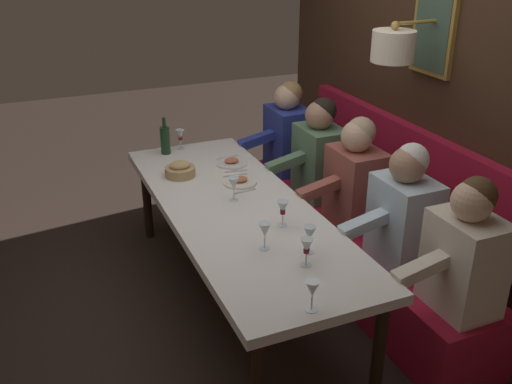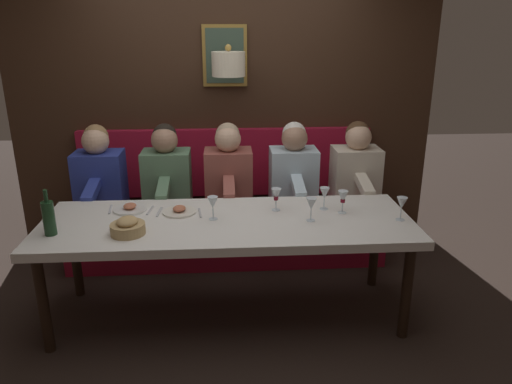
{
  "view_description": "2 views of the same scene",
  "coord_description": "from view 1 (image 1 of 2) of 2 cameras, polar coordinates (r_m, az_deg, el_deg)",
  "views": [
    {
      "loc": [
        -1.21,
        -3.15,
        2.4
      ],
      "look_at": [
        0.05,
        -0.2,
        0.92
      ],
      "focal_mm": 40.51,
      "sensor_mm": 36.0,
      "label": 1
    },
    {
      "loc": [
        -3.07,
        0.01,
        1.99
      ],
      "look_at": [
        0.05,
        -0.2,
        0.92
      ],
      "focal_mm": 33.81,
      "sensor_mm": 36.0,
      "label": 2
    }
  ],
  "objects": [
    {
      "name": "ground_plane",
      "position": [
        4.15,
        -1.75,
        -10.66
      ],
      "size": [
        12.0,
        12.0,
        0.0
      ],
      "primitive_type": "plane",
      "color": "black"
    },
    {
      "name": "dining_table",
      "position": [
        3.79,
        -1.88,
        -2.29
      ],
      "size": [
        0.9,
        2.54,
        0.74
      ],
      "color": "silver",
      "rests_on": "ground_plane"
    },
    {
      "name": "banquette_bench",
      "position": [
        4.37,
        9.18,
        -5.46
      ],
      "size": [
        0.52,
        2.74,
        0.45
      ],
      "primitive_type": "cube",
      "color": "maroon",
      "rests_on": "ground_plane"
    },
    {
      "name": "back_wall_panel",
      "position": [
        4.26,
        16.9,
        9.65
      ],
      "size": [
        0.59,
        3.94,
        2.9
      ],
      "color": "#382316",
      "rests_on": "ground_plane"
    },
    {
      "name": "diner_nearest",
      "position": [
        3.32,
        19.95,
        -5.44
      ],
      "size": [
        0.6,
        0.4,
        0.79
      ],
      "color": "beige",
      "rests_on": "banquette_bench"
    },
    {
      "name": "diner_near",
      "position": [
        3.68,
        14.39,
        -1.63
      ],
      "size": [
        0.6,
        0.4,
        0.79
      ],
      "color": "silver",
      "rests_on": "banquette_bench"
    },
    {
      "name": "diner_middle",
      "position": [
        4.09,
        9.78,
        1.56
      ],
      "size": [
        0.6,
        0.4,
        0.79
      ],
      "color": "#934C42",
      "rests_on": "banquette_bench"
    },
    {
      "name": "diner_far",
      "position": [
        4.5,
        6.26,
        3.98
      ],
      "size": [
        0.6,
        0.4,
        0.79
      ],
      "color": "#567A5B",
      "rests_on": "banquette_bench"
    },
    {
      "name": "diner_farthest",
      "position": [
        4.97,
        3.13,
        6.11
      ],
      "size": [
        0.6,
        0.4,
        0.79
      ],
      "color": "#283893",
      "rests_on": "banquette_bench"
    },
    {
      "name": "place_setting_0",
      "position": [
        4.43,
        -2.43,
        2.92
      ],
      "size": [
        0.24,
        0.33,
        0.05
      ],
      "color": "silver",
      "rests_on": "dining_table"
    },
    {
      "name": "place_setting_1",
      "position": [
        4.1,
        -1.6,
        1.05
      ],
      "size": [
        0.24,
        0.32,
        0.05
      ],
      "color": "silver",
      "rests_on": "dining_table"
    },
    {
      "name": "wine_glass_0",
      "position": [
        2.75,
        5.59,
        -9.57
      ],
      "size": [
        0.07,
        0.07,
        0.16
      ],
      "color": "silver",
      "rests_on": "dining_table"
    },
    {
      "name": "wine_glass_1",
      "position": [
        3.23,
        0.87,
        -3.83
      ],
      "size": [
        0.07,
        0.07,
        0.16
      ],
      "color": "silver",
      "rests_on": "dining_table"
    },
    {
      "name": "wine_glass_2",
      "position": [
        3.09,
        5.02,
        -5.41
      ],
      "size": [
        0.07,
        0.07,
        0.16
      ],
      "color": "silver",
      "rests_on": "dining_table"
    },
    {
      "name": "wine_glass_3",
      "position": [
        4.75,
        -7.49,
        5.55
      ],
      "size": [
        0.07,
        0.07,
        0.16
      ],
      "color": "silver",
      "rests_on": "dining_table"
    },
    {
      "name": "wine_glass_4",
      "position": [
        3.48,
        2.66,
        -1.62
      ],
      "size": [
        0.07,
        0.07,
        0.16
      ],
      "color": "silver",
      "rests_on": "dining_table"
    },
    {
      "name": "wine_glass_5",
      "position": [
        3.21,
        5.34,
        -4.15
      ],
      "size": [
        0.07,
        0.07,
        0.16
      ],
      "color": "silver",
      "rests_on": "dining_table"
    },
    {
      "name": "wine_glass_6",
      "position": [
        3.8,
        -2.21,
        0.78
      ],
      "size": [
        0.07,
        0.07,
        0.16
      ],
      "color": "silver",
      "rests_on": "dining_table"
    },
    {
      "name": "wine_bottle",
      "position": [
        4.66,
        -8.96,
        5.11
      ],
      "size": [
        0.08,
        0.08,
        0.3
      ],
      "color": "#19381E",
      "rests_on": "dining_table"
    },
    {
      "name": "bread_bowl",
      "position": [
        4.24,
        -7.5,
        2.18
      ],
      "size": [
        0.22,
        0.22,
        0.12
      ],
      "color": "tan",
      "rests_on": "dining_table"
    }
  ]
}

